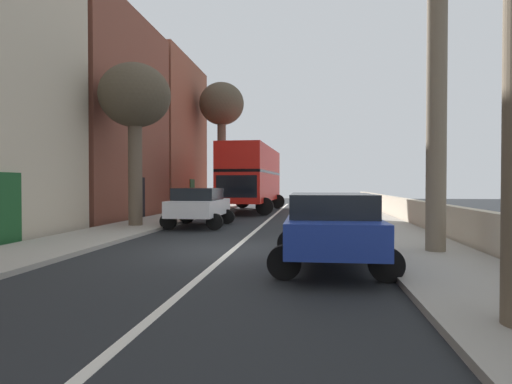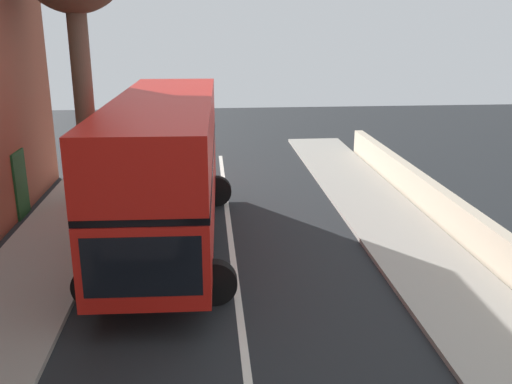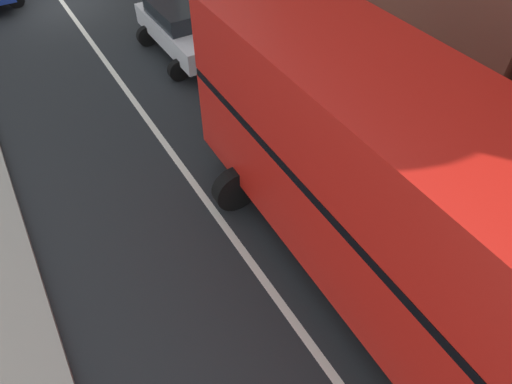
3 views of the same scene
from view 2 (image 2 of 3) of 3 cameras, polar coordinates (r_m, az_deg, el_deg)
name	(u,v)px [view 2 (image 2 of 3)]	position (r m, az deg, el deg)	size (l,w,h in m)	color
double_decker_bus	(166,163)	(15.14, -9.11, 2.95)	(3.76, 10.25, 4.06)	red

